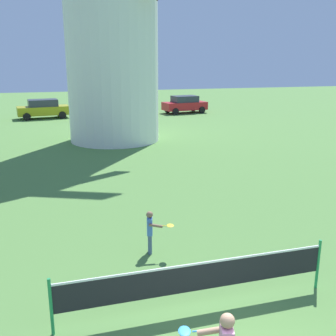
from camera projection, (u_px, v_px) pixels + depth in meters
name	position (u px, v px, depth m)	size (l,w,h in m)	color
windmill	(111.00, 1.00, 22.23)	(7.81, 6.01, 15.36)	white
tennis_net	(197.00, 277.00, 7.64)	(5.46, 0.06, 1.10)	#238E4C
player_far	(151.00, 230.00, 9.92)	(0.66, 0.59, 1.11)	slate
parked_car_mustard	(43.00, 109.00, 33.16)	(4.29, 2.27, 1.56)	#999919
parked_car_silver	(112.00, 106.00, 34.89)	(4.54, 1.99, 1.56)	silver
parked_car_red	(185.00, 104.00, 36.52)	(4.13, 2.32, 1.56)	red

